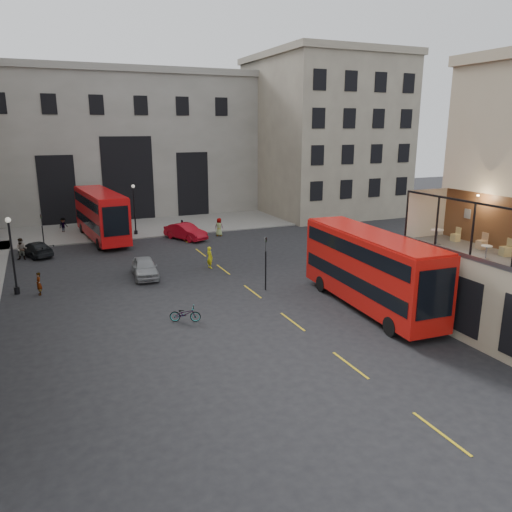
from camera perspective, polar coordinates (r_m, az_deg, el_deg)
name	(u,v)px	position (r m, az deg, el deg)	size (l,w,h in m)	color
ground	(384,358)	(26.08, 14.42, -11.20)	(140.00, 140.00, 0.00)	black
host_frontage	(486,298)	(29.50, 24.79, -4.34)	(3.00, 11.00, 4.50)	tan
cafe_floor	(491,256)	(28.89, 25.27, -0.02)	(3.00, 10.00, 0.10)	slate
gateway	(119,141)	(67.02, -15.37, 12.61)	(35.00, 10.60, 18.00)	gray
building_right	(323,132)	(67.90, 7.67, 13.86)	(16.60, 18.60, 20.00)	#A09781
pavement_far	(130,228)	(58.04, -14.25, 3.15)	(40.00, 12.00, 0.12)	slate
traffic_light_near	(266,257)	(34.43, 1.12, -0.07)	(0.16, 0.20, 3.80)	black
traffic_light_far	(42,230)	(47.09, -23.22, 2.75)	(0.16, 0.20, 3.80)	black
street_lamp_a	(13,260)	(37.38, -26.01, -0.44)	(0.36, 0.36, 5.33)	black
street_lamp_b	(135,213)	(53.74, -13.69, 4.83)	(0.36, 0.36, 5.33)	black
bus_near	(370,266)	(31.76, 12.87, -1.17)	(3.40, 12.22, 4.83)	#B4110C
bus_far	(101,213)	(52.41, -17.31, 4.74)	(3.96, 12.50, 4.90)	red
car_a	(145,268)	(38.81, -12.59, -1.29)	(1.76, 4.38, 1.49)	gray
car_b	(186,232)	(50.96, -8.06, 2.77)	(1.71, 4.90, 1.62)	maroon
car_c	(35,249)	(48.15, -23.89, 0.74)	(1.79, 4.40, 1.28)	black
bicycle	(185,314)	(29.75, -8.10, -6.56)	(0.64, 1.83, 0.96)	gray
cyclist	(210,257)	(40.41, -5.31, -0.15)	(0.65, 0.43, 1.79)	yellow
pedestrian_a	(22,249)	(47.22, -25.21, 0.72)	(0.91, 0.71, 1.88)	gray
pedestrian_b	(63,225)	(57.48, -21.16, 3.29)	(1.07, 0.62, 1.66)	gray
pedestrian_c	(182,227)	(53.58, -8.43, 3.29)	(0.90, 0.37, 1.53)	gray
pedestrian_d	(219,227)	(52.26, -4.24, 3.33)	(0.93, 0.60, 1.90)	gray
pedestrian_e	(39,284)	(36.95, -23.58, -2.93)	(0.57, 0.38, 1.57)	gray
cafe_table_mid	(486,250)	(27.91, 24.84, 0.62)	(0.55, 0.55, 0.69)	silver
cafe_table_far	(437,234)	(30.29, 19.99, 2.34)	(0.69, 0.69, 0.86)	silver
cafe_chair_b	(506,251)	(29.00, 26.64, 0.55)	(0.55, 0.55, 0.92)	tan
cafe_chair_c	(482,244)	(30.08, 24.39, 1.25)	(0.47, 0.47, 0.90)	tan
cafe_chair_d	(456,237)	(31.53, 21.84, 2.02)	(0.41, 0.41, 0.82)	#D6BF7B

